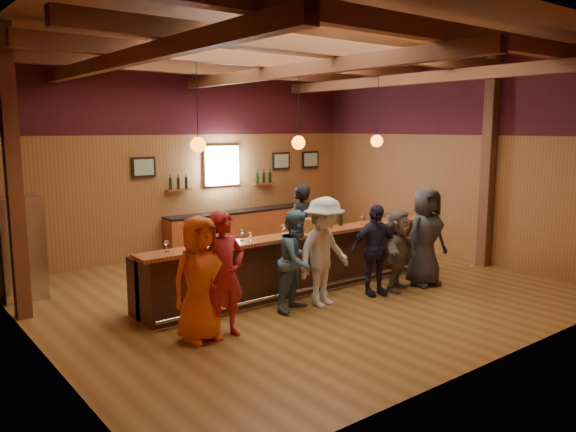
{
  "coord_description": "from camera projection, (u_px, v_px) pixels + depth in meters",
  "views": [
    {
      "loc": [
        -6.27,
        -7.77,
        2.97
      ],
      "look_at": [
        0.0,
        0.3,
        1.35
      ],
      "focal_mm": 35.0,
      "sensor_mm": 36.0,
      "label": 1
    }
  ],
  "objects": [
    {
      "name": "wine_shelves",
      "position": [
        223.0,
        184.0,
        13.58
      ],
      "size": [
        3.0,
        0.18,
        0.3
      ],
      "color": "brown",
      "rests_on": "room"
    },
    {
      "name": "glass_a",
      "position": [
        167.0,
        244.0,
        8.45
      ],
      "size": [
        0.08,
        0.08,
        0.18
      ],
      "color": "silver",
      "rests_on": "bar_counter"
    },
    {
      "name": "customer_redvest",
      "position": [
        224.0,
        275.0,
        7.9
      ],
      "size": [
        0.7,
        0.49,
        1.82
      ],
      "primitive_type": "imported",
      "rotation": [
        0.0,
        0.0,
        0.08
      ],
      "color": "maroon",
      "rests_on": "ground"
    },
    {
      "name": "glass_b",
      "position": [
        220.0,
        237.0,
        8.92
      ],
      "size": [
        0.08,
        0.08,
        0.19
      ],
      "color": "silver",
      "rests_on": "bar_counter"
    },
    {
      "name": "customer_navy",
      "position": [
        375.0,
        250.0,
        9.95
      ],
      "size": [
        1.03,
        0.64,
        1.64
      ],
      "primitive_type": "imported",
      "rotation": [
        0.0,
        0.0,
        -0.27
      ],
      "color": "#221B37",
      "rests_on": "ground"
    },
    {
      "name": "framed_pictures",
      "position": [
        252.0,
        162.0,
        14.07
      ],
      "size": [
        5.35,
        0.05,
        0.45
      ],
      "color": "black",
      "rests_on": "room"
    },
    {
      "name": "glass_d",
      "position": [
        250.0,
        235.0,
        9.15
      ],
      "size": [
        0.07,
        0.07,
        0.17
      ],
      "color": "silver",
      "rests_on": "bar_counter"
    },
    {
      "name": "customer_white",
      "position": [
        324.0,
        252.0,
        9.32
      ],
      "size": [
        1.29,
        0.89,
        1.84
      ],
      "primitive_type": "imported",
      "rotation": [
        0.0,
        0.0,
        0.18
      ],
      "color": "silver",
      "rests_on": "ground"
    },
    {
      "name": "window",
      "position": [
        222.0,
        166.0,
        13.56
      ],
      "size": [
        0.95,
        0.09,
        0.95
      ],
      "color": "silver",
      "rests_on": "room"
    },
    {
      "name": "customer_denim",
      "position": [
        297.0,
        260.0,
        9.11
      ],
      "size": [
        0.97,
        0.86,
        1.66
      ],
      "primitive_type": "imported",
      "rotation": [
        0.0,
        0.0,
        0.33
      ],
      "color": "#416A83",
      "rests_on": "ground"
    },
    {
      "name": "glass_h",
      "position": [
        386.0,
        214.0,
        11.31
      ],
      "size": [
        0.08,
        0.08,
        0.18
      ],
      "color": "silver",
      "rests_on": "bar_counter"
    },
    {
      "name": "pendant_lights",
      "position": [
        298.0,
        142.0,
        9.9
      ],
      "size": [
        4.24,
        0.24,
        1.37
      ],
      "color": "black",
      "rests_on": "room"
    },
    {
      "name": "bottle_b",
      "position": [
        341.0,
        219.0,
        10.7
      ],
      "size": [
        0.07,
        0.07,
        0.34
      ],
      "color": "black",
      "rests_on": "bar_counter"
    },
    {
      "name": "bartender",
      "position": [
        300.0,
        229.0,
        11.4
      ],
      "size": [
        0.77,
        0.61,
        1.84
      ],
      "primitive_type": "imported",
      "rotation": [
        0.0,
        0.0,
        3.43
      ],
      "color": "black",
      "rests_on": "ground"
    },
    {
      "name": "glass_c",
      "position": [
        242.0,
        232.0,
        9.29
      ],
      "size": [
        0.08,
        0.08,
        0.19
      ],
      "color": "silver",
      "rests_on": "bar_counter"
    },
    {
      "name": "customer_dark",
      "position": [
        426.0,
        237.0,
        10.55
      ],
      "size": [
        0.96,
        0.68,
        1.87
      ],
      "primitive_type": "imported",
      "rotation": [
        0.0,
        0.0,
        -0.09
      ],
      "color": "#2B2B2E",
      "rests_on": "ground"
    },
    {
      "name": "customer_brown",
      "position": [
        398.0,
        250.0,
        10.25
      ],
      "size": [
        1.45,
        0.98,
        1.5
      ],
      "primitive_type": "imported",
      "rotation": [
        0.0,
        0.0,
        0.43
      ],
      "color": "#645950",
      "rests_on": "ground"
    },
    {
      "name": "glass_g",
      "position": [
        362.0,
        218.0,
        10.86
      ],
      "size": [
        0.07,
        0.07,
        0.17
      ],
      "color": "silver",
      "rests_on": "bar_counter"
    },
    {
      "name": "ice_bucket",
      "position": [
        309.0,
        225.0,
        10.04
      ],
      "size": [
        0.23,
        0.23,
        0.25
      ],
      "primitive_type": "cylinder",
      "color": "brown",
      "rests_on": "bar_counter"
    },
    {
      "name": "bottle_a",
      "position": [
        318.0,
        221.0,
        10.28
      ],
      "size": [
        0.08,
        0.08,
        0.38
      ],
      "color": "black",
      "rests_on": "bar_counter"
    },
    {
      "name": "stainless_fridge",
      "position": [
        20.0,
        248.0,
        9.72
      ],
      "size": [
        0.7,
        0.7,
        1.8
      ],
      "primitive_type": "cube",
      "color": "silver",
      "rests_on": "ground"
    },
    {
      "name": "glass_f",
      "position": [
        331.0,
        222.0,
        10.45
      ],
      "size": [
        0.08,
        0.08,
        0.17
      ],
      "color": "silver",
      "rests_on": "bar_counter"
    },
    {
      "name": "back_bar_cabinet",
      "position": [
        242.0,
        229.0,
        13.88
      ],
      "size": [
        4.0,
        0.52,
        0.95
      ],
      "color": "brown",
      "rests_on": "ground"
    },
    {
      "name": "glass_e",
      "position": [
        283.0,
        228.0,
        9.76
      ],
      "size": [
        0.08,
        0.08,
        0.18
      ],
      "color": "silver",
      "rests_on": "bar_counter"
    },
    {
      "name": "customer_orange",
      "position": [
        200.0,
        279.0,
        7.79
      ],
      "size": [
        0.89,
        0.59,
        1.78
      ],
      "primitive_type": "imported",
      "rotation": [
        0.0,
        0.0,
        0.03
      ],
      "color": "#D84F14",
      "rests_on": "ground"
    },
    {
      "name": "room",
      "position": [
        296.0,
        113.0,
        9.86
      ],
      "size": [
        9.04,
        9.0,
        4.52
      ],
      "color": "brown",
      "rests_on": "ground"
    },
    {
      "name": "bar_counter",
      "position": [
        294.0,
        261.0,
        10.37
      ],
      "size": [
        6.3,
        1.07,
        1.11
      ],
      "color": "black",
      "rests_on": "ground"
    }
  ]
}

